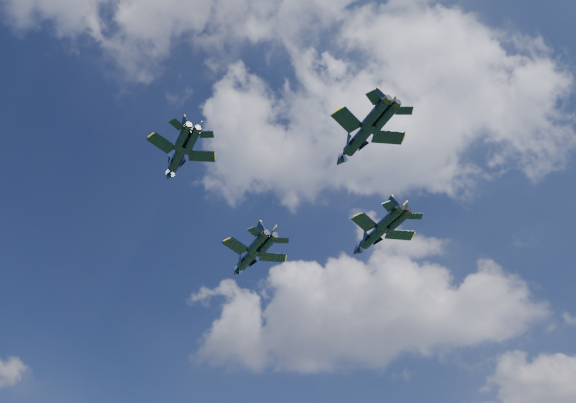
# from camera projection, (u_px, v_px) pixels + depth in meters

# --- Properties ---
(jet_lead) EXTENTS (15.59, 15.18, 4.19)m
(jet_lead) POSITION_uv_depth(u_px,v_px,m) (248.00, 258.00, 110.81)
(jet_lead) COLOR black
(jet_left) EXTENTS (12.63, 12.98, 3.48)m
(jet_left) POSITION_uv_depth(u_px,v_px,m) (177.00, 158.00, 90.73)
(jet_left) COLOR black
(jet_right) EXTENTS (15.20, 14.79, 4.08)m
(jet_right) POSITION_uv_depth(u_px,v_px,m) (373.00, 236.00, 102.53)
(jet_right) COLOR black
(jet_slot) EXTENTS (14.17, 14.13, 3.85)m
(jet_slot) POSITION_uv_depth(u_px,v_px,m) (358.00, 140.00, 84.75)
(jet_slot) COLOR black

